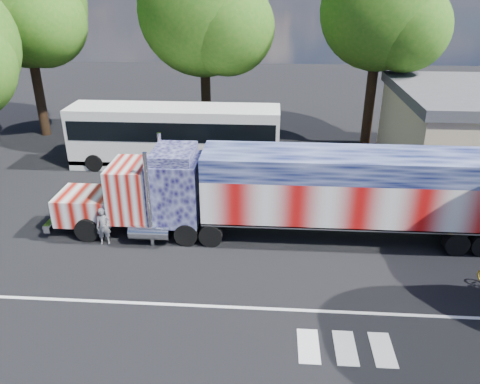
# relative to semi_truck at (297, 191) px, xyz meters

# --- Properties ---
(ground) EXTENTS (100.00, 100.00, 0.00)m
(ground) POSITION_rel_semi_truck_xyz_m (-2.59, -2.44, -2.29)
(ground) COLOR black
(lane_markings) EXTENTS (30.00, 2.67, 0.01)m
(lane_markings) POSITION_rel_semi_truck_xyz_m (-0.88, -6.21, -2.28)
(lane_markings) COLOR silver
(lane_markings) RESTS_ON ground
(semi_truck) EXTENTS (20.87, 3.30, 4.45)m
(semi_truck) POSITION_rel_semi_truck_xyz_m (0.00, 0.00, 0.00)
(semi_truck) COLOR black
(semi_truck) RESTS_ON ground
(coach_bus) EXTENTS (13.05, 3.04, 3.80)m
(coach_bus) POSITION_rel_semi_truck_xyz_m (-7.23, 8.54, -0.32)
(coach_bus) COLOR silver
(coach_bus) RESTS_ON ground
(woman) EXTENTS (0.73, 0.57, 1.75)m
(woman) POSITION_rel_semi_truck_xyz_m (-8.60, -1.31, -1.42)
(woman) COLOR slate
(woman) RESTS_ON ground
(tree_n_mid) EXTENTS (9.34, 8.89, 13.41)m
(tree_n_mid) POSITION_rel_semi_truck_xyz_m (-5.91, 14.51, 6.61)
(tree_n_mid) COLOR black
(tree_n_mid) RESTS_ON ground
(tree_nw_a) EXTENTS (8.98, 8.55, 13.61)m
(tree_nw_a) POSITION_rel_semi_truck_xyz_m (-18.35, 14.18, 6.98)
(tree_nw_a) COLOR black
(tree_nw_a) RESTS_ON ground
(tree_ne_a) EXTENTS (8.23, 7.83, 13.00)m
(tree_ne_a) POSITION_rel_semi_truck_xyz_m (5.78, 13.88, 6.73)
(tree_ne_a) COLOR black
(tree_ne_a) RESTS_ON ground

